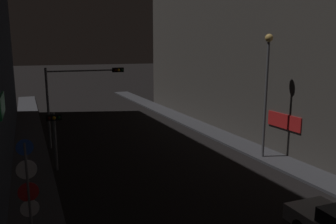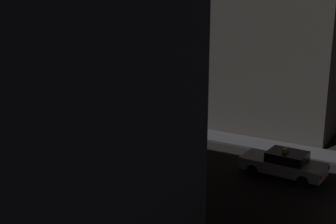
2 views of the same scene
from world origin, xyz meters
The scene contains 6 objects.
sidewalk_right centered at (6.78, 23.48, 0.07)m, with size 2.05×50.95×0.15m, color #424247.
building_facade_right centered at (11.31, 21.14, 6.26)m, with size 7.08×32.42×12.51m.
taxi centered at (2.64, 5.82, 0.74)m, with size 2.01×4.53×1.62m.
traffic_light_left_kerb centered at (-5.51, 17.67, 2.37)m, with size 0.80×0.42×3.26m.
sign_pole_left centered at (-6.93, 9.84, 2.30)m, with size 0.63×0.10×3.79m.
street_lamp_near_block centered at (6.30, 14.72, 4.95)m, with size 0.47×0.47×7.36m.
Camera 2 is at (-20.40, -0.66, 9.89)m, focal length 49.53 mm.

